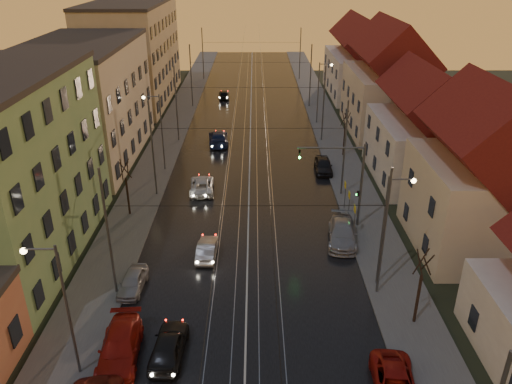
{
  "coord_description": "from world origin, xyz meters",
  "views": [
    {
      "loc": [
        0.53,
        -17.95,
        20.22
      ],
      "look_at": [
        0.64,
        18.08,
        3.11
      ],
      "focal_mm": 35.0,
      "sensor_mm": 36.0,
      "label": 1
    }
  ],
  "objects_px": {
    "parked_left_3": "(133,281)",
    "parked_right_1": "(342,233)",
    "traffic_light_mast": "(349,175)",
    "driving_car_3": "(218,138)",
    "parked_left_2": "(120,347)",
    "street_lamp_1": "(389,221)",
    "driving_car_1": "(207,249)",
    "parked_right_2": "(323,165)",
    "street_lamp_0": "(60,300)",
    "driving_car_4": "(224,95)",
    "street_lamp_2": "(158,125)",
    "street_lamp_3": "(321,87)",
    "driving_car_0": "(169,345)",
    "driving_car_2": "(202,185)"
  },
  "relations": [
    {
      "from": "parked_left_3",
      "to": "parked_right_1",
      "type": "relative_size",
      "value": 0.7
    },
    {
      "from": "traffic_light_mast",
      "to": "driving_car_3",
      "type": "bearing_deg",
      "value": 120.46
    },
    {
      "from": "parked_left_2",
      "to": "parked_right_1",
      "type": "xyz_separation_m",
      "value": [
        14.23,
        12.43,
        0.01
      ]
    },
    {
      "from": "street_lamp_1",
      "to": "parked_right_1",
      "type": "height_order",
      "value": "street_lamp_1"
    },
    {
      "from": "driving_car_1",
      "to": "driving_car_3",
      "type": "height_order",
      "value": "driving_car_3"
    },
    {
      "from": "driving_car_3",
      "to": "traffic_light_mast",
      "type": "bearing_deg",
      "value": 115.07
    },
    {
      "from": "parked_left_2",
      "to": "parked_right_1",
      "type": "distance_m",
      "value": 18.89
    },
    {
      "from": "parked_right_2",
      "to": "street_lamp_1",
      "type": "bearing_deg",
      "value": -83.71
    },
    {
      "from": "street_lamp_0",
      "to": "parked_left_3",
      "type": "height_order",
      "value": "street_lamp_0"
    },
    {
      "from": "street_lamp_0",
      "to": "driving_car_3",
      "type": "bearing_deg",
      "value": 81.52
    },
    {
      "from": "driving_car_4",
      "to": "parked_right_2",
      "type": "bearing_deg",
      "value": 107.67
    },
    {
      "from": "street_lamp_2",
      "to": "driving_car_3",
      "type": "xyz_separation_m",
      "value": [
        5.36,
        7.95,
        -4.1
      ]
    },
    {
      "from": "parked_right_1",
      "to": "parked_right_2",
      "type": "distance_m",
      "value": 13.91
    },
    {
      "from": "street_lamp_2",
      "to": "street_lamp_3",
      "type": "bearing_deg",
      "value": 41.31
    },
    {
      "from": "street_lamp_1",
      "to": "parked_right_2",
      "type": "distance_m",
      "value": 19.99
    },
    {
      "from": "street_lamp_1",
      "to": "driving_car_3",
      "type": "distance_m",
      "value": 31.03
    },
    {
      "from": "driving_car_0",
      "to": "driving_car_2",
      "type": "bearing_deg",
      "value": -86.28
    },
    {
      "from": "street_lamp_1",
      "to": "driving_car_3",
      "type": "bearing_deg",
      "value": 114.69
    },
    {
      "from": "street_lamp_3",
      "to": "driving_car_1",
      "type": "height_order",
      "value": "street_lamp_3"
    },
    {
      "from": "street_lamp_2",
      "to": "traffic_light_mast",
      "type": "height_order",
      "value": "street_lamp_2"
    },
    {
      "from": "street_lamp_3",
      "to": "parked_left_3",
      "type": "bearing_deg",
      "value": -114.58
    },
    {
      "from": "street_lamp_1",
      "to": "street_lamp_2",
      "type": "height_order",
      "value": "same"
    },
    {
      "from": "driving_car_3",
      "to": "driving_car_1",
      "type": "bearing_deg",
      "value": 86.37
    },
    {
      "from": "street_lamp_2",
      "to": "parked_right_1",
      "type": "bearing_deg",
      "value": -41.24
    },
    {
      "from": "driving_car_3",
      "to": "driving_car_2",
      "type": "bearing_deg",
      "value": 81.55
    },
    {
      "from": "street_lamp_1",
      "to": "parked_right_1",
      "type": "distance_m",
      "value": 7.16
    },
    {
      "from": "street_lamp_2",
      "to": "parked_left_2",
      "type": "height_order",
      "value": "street_lamp_2"
    },
    {
      "from": "parked_left_2",
      "to": "parked_left_3",
      "type": "height_order",
      "value": "parked_left_2"
    },
    {
      "from": "driving_car_0",
      "to": "parked_right_1",
      "type": "bearing_deg",
      "value": -130.17
    },
    {
      "from": "street_lamp_2",
      "to": "parked_right_2",
      "type": "bearing_deg",
      "value": -1.74
    },
    {
      "from": "street_lamp_2",
      "to": "driving_car_2",
      "type": "relative_size",
      "value": 1.7
    },
    {
      "from": "street_lamp_1",
      "to": "driving_car_3",
      "type": "height_order",
      "value": "street_lamp_1"
    },
    {
      "from": "street_lamp_1",
      "to": "driving_car_2",
      "type": "height_order",
      "value": "street_lamp_1"
    },
    {
      "from": "driving_car_0",
      "to": "driving_car_3",
      "type": "xyz_separation_m",
      "value": [
        0.49,
        34.64,
        0.05
      ]
    },
    {
      "from": "driving_car_4",
      "to": "driving_car_2",
      "type": "bearing_deg",
      "value": 85.22
    },
    {
      "from": "driving_car_0",
      "to": "parked_left_3",
      "type": "relative_size",
      "value": 1.17
    },
    {
      "from": "street_lamp_0",
      "to": "parked_right_1",
      "type": "relative_size",
      "value": 1.53
    },
    {
      "from": "street_lamp_3",
      "to": "traffic_light_mast",
      "type": "distance_m",
      "value": 28.03
    },
    {
      "from": "street_lamp_1",
      "to": "driving_car_2",
      "type": "xyz_separation_m",
      "value": [
        -13.55,
        14.78,
        -4.23
      ]
    },
    {
      "from": "street_lamp_0",
      "to": "driving_car_1",
      "type": "relative_size",
      "value": 2.11
    },
    {
      "from": "street_lamp_0",
      "to": "parked_left_2",
      "type": "distance_m",
      "value": 4.83
    },
    {
      "from": "driving_car_3",
      "to": "street_lamp_0",
      "type": "bearing_deg",
      "value": 76.12
    },
    {
      "from": "street_lamp_1",
      "to": "street_lamp_3",
      "type": "relative_size",
      "value": 1.0
    },
    {
      "from": "parked_right_1",
      "to": "parked_left_2",
      "type": "bearing_deg",
      "value": -130.93
    },
    {
      "from": "driving_car_4",
      "to": "street_lamp_2",
      "type": "bearing_deg",
      "value": 75.93
    },
    {
      "from": "driving_car_3",
      "to": "parked_left_2",
      "type": "height_order",
      "value": "driving_car_3"
    },
    {
      "from": "street_lamp_1",
      "to": "parked_left_2",
      "type": "relative_size",
      "value": 1.55
    },
    {
      "from": "street_lamp_1",
      "to": "parked_left_2",
      "type": "distance_m",
      "value": 17.88
    },
    {
      "from": "street_lamp_2",
      "to": "driving_car_1",
      "type": "relative_size",
      "value": 2.11
    },
    {
      "from": "street_lamp_3",
      "to": "parked_right_1",
      "type": "xyz_separation_m",
      "value": [
        -1.77,
        -30.42,
        -4.12
      ]
    }
  ]
}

